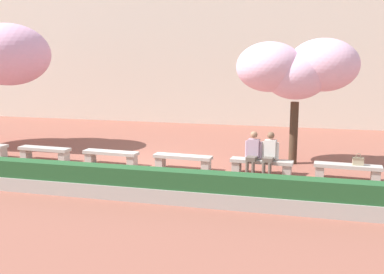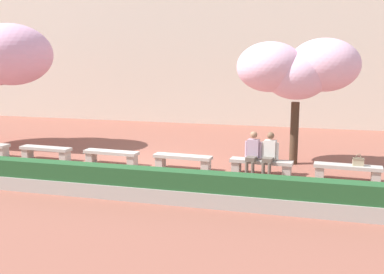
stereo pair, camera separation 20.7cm
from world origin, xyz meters
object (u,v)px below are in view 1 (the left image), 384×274
object	(u,v)px
person_seated_right	(270,152)
cherry_tree_main	(296,69)
stone_bench_near_west	(45,152)
stone_bench_center	(111,155)
person_seated_left	(253,151)
stone_bench_east_end	(261,164)
stone_bench_near_east	(183,160)
handbag	(358,161)
stone_bench_far_east	(347,169)

from	to	relation	value
person_seated_right	cherry_tree_main	bearing A→B (deg)	70.44
person_seated_right	stone_bench_near_west	bearing A→B (deg)	179.60
stone_bench_center	person_seated_right	xyz separation A→B (m)	(5.10, -0.05, 0.39)
stone_bench_near_west	person_seated_left	bearing A→B (deg)	-0.43
stone_bench_east_end	cherry_tree_main	world-z (taller)	cherry_tree_main
stone_bench_near_east	person_seated_right	world-z (taller)	person_seated_right
stone_bench_east_end	person_seated_right	xyz separation A→B (m)	(0.24, -0.05, 0.39)
stone_bench_east_end	handbag	world-z (taller)	handbag
handbag	stone_bench_near_east	bearing A→B (deg)	179.94
stone_bench_east_end	handbag	xyz separation A→B (m)	(2.70, -0.01, 0.27)
stone_bench_near_east	stone_bench_center	bearing A→B (deg)	180.00
stone_bench_near_west	stone_bench_far_east	xyz separation A→B (m)	(9.73, 0.00, 0.00)
person_seated_left	handbag	size ratio (longest dim) A/B	3.81
person_seated_right	cherry_tree_main	size ratio (longest dim) A/B	0.32
stone_bench_near_east	stone_bench_east_end	size ratio (longest dim) A/B	1.00
stone_bench_center	stone_bench_east_end	distance (m)	4.87
stone_bench_east_end	cherry_tree_main	bearing A→B (deg)	63.08
stone_bench_center	person_seated_left	bearing A→B (deg)	-0.66
stone_bench_far_east	person_seated_left	size ratio (longest dim) A/B	1.45
person_seated_left	stone_bench_near_east	bearing A→B (deg)	178.60
person_seated_right	handbag	bearing A→B (deg)	1.09
stone_bench_east_end	person_seated_left	xyz separation A→B (m)	(-0.26, -0.05, 0.39)
stone_bench_near_west	stone_bench_near_east	distance (m)	4.87
handbag	cherry_tree_main	size ratio (longest dim) A/B	0.08
stone_bench_center	handbag	bearing A→B (deg)	-0.04
stone_bench_near_east	cherry_tree_main	bearing A→B (deg)	27.02
stone_bench_far_east	person_seated_right	bearing A→B (deg)	-178.62
person_seated_right	handbag	distance (m)	2.47
stone_bench_east_end	person_seated_left	distance (m)	0.47
stone_bench_east_end	person_seated_right	bearing A→B (deg)	-12.59
stone_bench_far_east	person_seated_left	bearing A→B (deg)	-178.87
stone_bench_east_end	cherry_tree_main	distance (m)	3.34
stone_bench_near_east	person_seated_left	bearing A→B (deg)	-1.40
stone_bench_near_east	stone_bench_far_east	bearing A→B (deg)	0.00
stone_bench_center	person_seated_right	distance (m)	5.12
stone_bench_near_west	handbag	world-z (taller)	handbag
stone_bench_near_east	handbag	world-z (taller)	handbag
stone_bench_east_end	person_seated_left	size ratio (longest dim) A/B	1.45
stone_bench_far_east	stone_bench_near_east	bearing A→B (deg)	180.00
stone_bench_near_east	cherry_tree_main	distance (m)	4.61
person_seated_right	handbag	world-z (taller)	person_seated_right
stone_bench_center	handbag	distance (m)	7.57
person_seated_right	handbag	size ratio (longest dim) A/B	3.81
stone_bench_center	stone_bench_near_east	bearing A→B (deg)	0.00
stone_bench_near_west	handbag	bearing A→B (deg)	-0.03
stone_bench_near_west	cherry_tree_main	xyz separation A→B (m)	(8.15, 1.67, 2.77)
stone_bench_near_west	person_seated_right	bearing A→B (deg)	-0.40
stone_bench_near_west	cherry_tree_main	world-z (taller)	cherry_tree_main
stone_bench_east_end	stone_bench_far_east	size ratio (longest dim) A/B	1.00
stone_bench_east_end	person_seated_left	bearing A→B (deg)	-168.26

